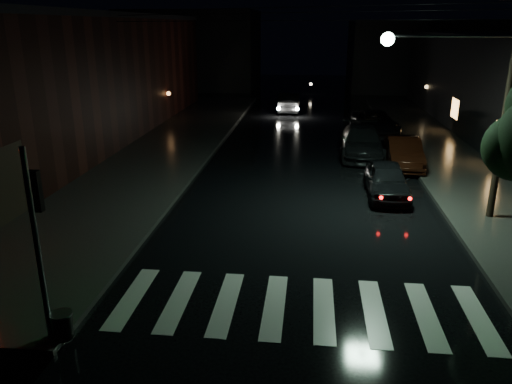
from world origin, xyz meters
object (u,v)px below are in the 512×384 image
(oncoming_car, at_px, (289,102))
(parked_car_a, at_px, (387,180))
(parked_car_c, at_px, (362,142))
(parked_car_b, at_px, (403,153))
(parked_car_d, at_px, (375,123))

(oncoming_car, bearing_deg, parked_car_a, 102.68)
(oncoming_car, bearing_deg, parked_car_c, 107.11)
(parked_car_c, bearing_deg, oncoming_car, 109.64)
(parked_car_b, bearing_deg, parked_car_a, -104.77)
(parked_car_c, distance_m, parked_car_d, 5.82)
(parked_car_d, distance_m, oncoming_car, 9.86)
(parked_car_c, xyz_separation_m, parked_car_d, (1.32, 5.67, -0.04))
(parked_car_c, height_order, oncoming_car, parked_car_c)
(parked_car_a, bearing_deg, oncoming_car, 104.41)
(parked_car_b, distance_m, parked_car_c, 2.67)
(parked_car_b, distance_m, oncoming_car, 16.84)
(parked_car_b, bearing_deg, oncoming_car, 114.08)
(parked_car_a, xyz_separation_m, oncoming_car, (-4.85, 20.15, 0.07))
(parked_car_d, bearing_deg, parked_car_c, -109.03)
(parked_car_c, bearing_deg, parked_car_b, -45.87)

